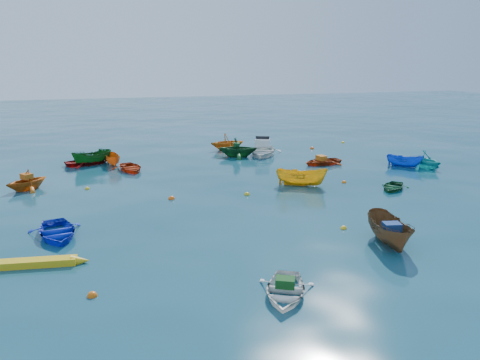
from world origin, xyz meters
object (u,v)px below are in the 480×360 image
object	(u,v)px
kayak_yellow	(36,266)
motorboat_white	(262,155)
dinghy_blue_sw	(57,237)
dinghy_white_near	(285,296)

from	to	relation	value
kayak_yellow	motorboat_white	world-z (taller)	motorboat_white
kayak_yellow	motorboat_white	size ratio (longest dim) A/B	0.86
dinghy_blue_sw	dinghy_white_near	bearing A→B (deg)	-56.07
dinghy_blue_sw	dinghy_white_near	distance (m)	11.17
dinghy_white_near	kayak_yellow	world-z (taller)	dinghy_white_near
dinghy_blue_sw	motorboat_white	xyz separation A→B (m)	(15.09, 15.05, 0.00)
dinghy_white_near	motorboat_white	distance (m)	24.20
dinghy_white_near	motorboat_white	size ratio (longest dim) A/B	0.65
motorboat_white	dinghy_blue_sw	bearing A→B (deg)	-109.89
dinghy_white_near	kayak_yellow	size ratio (longest dim) A/B	0.75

